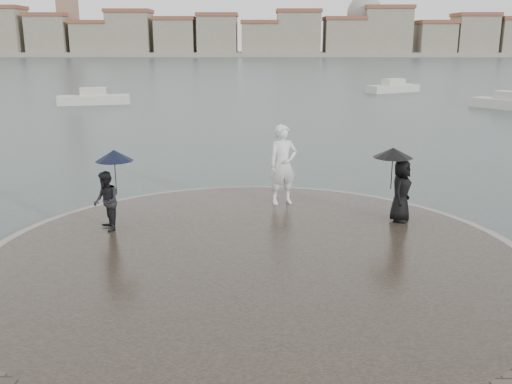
{
  "coord_description": "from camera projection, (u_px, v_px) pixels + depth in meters",
  "views": [
    {
      "loc": [
        0.09,
        -8.49,
        5.04
      ],
      "look_at": [
        0.0,
        4.8,
        1.45
      ],
      "focal_mm": 40.0,
      "sensor_mm": 36.0,
      "label": 1
    }
  ],
  "objects": [
    {
      "name": "quay_tip",
      "position": [
        256.0,
        261.0,
        12.84
      ],
      "size": [
        11.9,
        11.9,
        0.36
      ],
      "primitive_type": "cylinder",
      "color": "#2D261E",
      "rests_on": "ground"
    },
    {
      "name": "kerb_ring",
      "position": [
        256.0,
        262.0,
        12.84
      ],
      "size": [
        12.5,
        12.5,
        0.32
      ],
      "primitive_type": "cylinder",
      "color": "gray",
      "rests_on": "ground"
    },
    {
      "name": "visitor_right",
      "position": [
        399.0,
        180.0,
        14.86
      ],
      "size": [
        1.19,
        1.1,
        1.95
      ],
      "color": "black",
      "rests_on": "quay_tip"
    },
    {
      "name": "boats",
      "position": [
        332.0,
        97.0,
        47.23
      ],
      "size": [
        36.62,
        18.3,
        1.5
      ],
      "color": "beige",
      "rests_on": "ground"
    },
    {
      "name": "visitor_left",
      "position": [
        108.0,
        188.0,
        14.13
      ],
      "size": [
        1.15,
        1.03,
        2.04
      ],
      "color": "black",
      "rests_on": "quay_tip"
    },
    {
      "name": "ground",
      "position": [
        254.0,
        351.0,
        9.51
      ],
      "size": [
        400.0,
        400.0,
        0.0
      ],
      "primitive_type": "plane",
      "color": "#2B3835",
      "rests_on": "ground"
    },
    {
      "name": "far_skyline",
      "position": [
        238.0,
        36.0,
        163.23
      ],
      "size": [
        260.0,
        20.0,
        37.0
      ],
      "color": "gray",
      "rests_on": "ground"
    },
    {
      "name": "statue",
      "position": [
        283.0,
        165.0,
        16.44
      ],
      "size": [
        0.98,
        0.8,
        2.31
      ],
      "primitive_type": "imported",
      "rotation": [
        0.0,
        0.0,
        0.33
      ],
      "color": "white",
      "rests_on": "quay_tip"
    }
  ]
}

